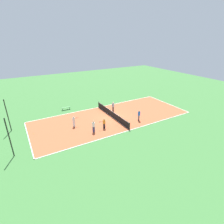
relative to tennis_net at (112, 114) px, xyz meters
name	(u,v)px	position (x,y,z in m)	size (l,w,h in m)	color
ground_plane	(112,117)	(0.00, 0.00, -0.57)	(80.00, 80.00, 0.00)	#3D7538
court_surface	(112,117)	(0.00, 0.00, -0.56)	(9.88, 24.66, 0.02)	#B75633
tennis_net	(112,114)	(0.00, 0.00, 0.00)	(9.68, 0.10, 1.08)	black
bench	(66,108)	(6.74, 5.41, -0.18)	(0.36, 1.56, 0.45)	#4C8C4C
player_near_blue	(139,115)	(-3.08, -2.91, 0.39)	(0.51, 0.51, 1.64)	#4C4C51
player_center_orange	(104,123)	(-2.61, 2.80, 0.27)	(0.41, 0.96, 1.46)	black
player_far_white	(74,121)	(0.00, 6.24, 0.35)	(0.43, 0.96, 1.58)	white
player_baseline_gray	(113,106)	(1.81, -1.27, 0.47)	(0.51, 0.51, 1.76)	black
player_near_white	(94,126)	(-2.87, 4.50, 0.40)	(0.39, 0.39, 1.66)	navy
tennis_ball_right_alley	(34,134)	(0.63, 11.55, -0.51)	(0.07, 0.07, 0.07)	#CCE033
tennis_ball_far_baseline	(122,111)	(1.06, -2.60, -0.51)	(0.07, 0.07, 0.07)	#CCE033
tennis_ball_midcourt	(151,101)	(2.55, -10.41, -0.51)	(0.07, 0.07, 0.07)	#CCE033
tennis_ball_near_net	(132,115)	(-0.97, -3.12, -0.51)	(0.07, 0.07, 0.07)	#CCE033
fence_post_back_left	(9,138)	(-3.18, 14.05, 1.69)	(0.12, 0.12, 4.51)	black
fence_post_back_right	(8,116)	(3.18, 14.05, 1.69)	(0.12, 0.12, 4.51)	black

